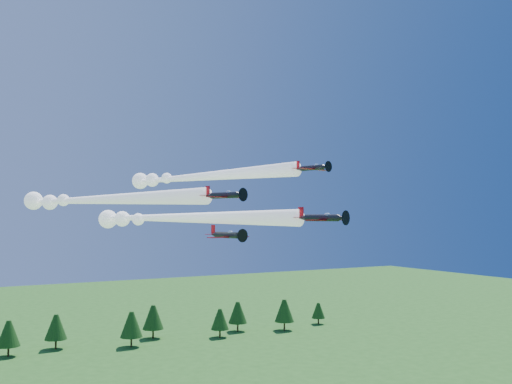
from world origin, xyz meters
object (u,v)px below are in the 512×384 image
plane_left (94,200)px  plane_right (193,177)px  plane_slot (227,235)px  plane_lead (173,218)px

plane_left → plane_right: 21.60m
plane_left → plane_slot: plane_left is taller
plane_right → plane_slot: (-3.94, -23.48, -11.10)m
plane_left → plane_right: size_ratio=1.02×
plane_right → plane_lead: bearing=-142.5°
plane_left → plane_slot: bearing=-70.7°
plane_right → plane_slot: 26.27m
plane_lead → plane_right: 16.63m
plane_left → plane_lead: bearing=-55.0°
plane_left → plane_right: bearing=-11.6°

